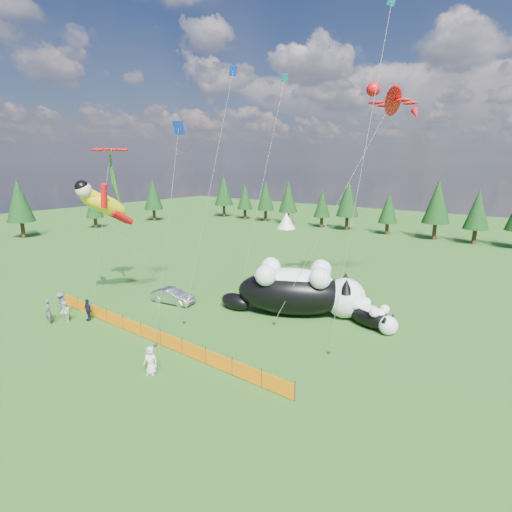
% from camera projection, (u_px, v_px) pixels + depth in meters
% --- Properties ---
extents(ground, '(160.00, 160.00, 0.00)m').
position_uv_depth(ground, '(186.00, 326.00, 28.19)').
color(ground, '#0D3409').
rests_on(ground, ground).
extents(safety_fence, '(22.06, 0.06, 1.10)m').
position_uv_depth(safety_fence, '(151.00, 334.00, 25.77)').
color(safety_fence, '#262626').
rests_on(safety_fence, ground).
extents(tree_line, '(90.00, 4.00, 8.00)m').
position_uv_depth(tree_line, '(401.00, 211.00, 61.89)').
color(tree_line, black).
rests_on(tree_line, ground).
extents(festival_tents, '(50.00, 3.20, 2.80)m').
position_uv_depth(festival_tents, '(472.00, 240.00, 52.08)').
color(festival_tents, white).
rests_on(festival_tents, ground).
extents(cat_large, '(10.43, 7.32, 4.05)m').
position_uv_depth(cat_large, '(299.00, 290.00, 30.11)').
color(cat_large, black).
rests_on(cat_large, ground).
extents(cat_small, '(4.69, 2.86, 1.75)m').
position_uv_depth(cat_small, '(371.00, 316.00, 27.91)').
color(cat_small, black).
rests_on(cat_small, ground).
extents(car, '(3.85, 1.95, 1.21)m').
position_uv_depth(car, '(173.00, 296.00, 32.69)').
color(car, '#B6B5BB').
rests_on(car, ground).
extents(spectator_a, '(0.79, 0.62, 1.89)m').
position_uv_depth(spectator_a, '(48.00, 312.00, 28.35)').
color(spectator_a, '#545459').
rests_on(spectator_a, ground).
extents(spectator_b, '(0.86, 0.66, 1.57)m').
position_uv_depth(spectator_b, '(65.00, 312.00, 28.75)').
color(spectator_b, silver).
rests_on(spectator_b, ground).
extents(spectator_c, '(0.99, 0.56, 1.64)m').
position_uv_depth(spectator_c, '(88.00, 310.00, 29.08)').
color(spectator_c, '#121A33').
rests_on(spectator_c, ground).
extents(spectator_d, '(1.22, 0.66, 1.85)m').
position_uv_depth(spectator_d, '(61.00, 304.00, 30.04)').
color(spectator_d, '#545459').
rests_on(spectator_d, ground).
extents(spectator_e, '(0.93, 0.78, 1.62)m').
position_uv_depth(spectator_e, '(150.00, 360.00, 21.67)').
color(spectator_e, silver).
rests_on(spectator_e, ground).
extents(superhero_kite, '(5.81, 6.17, 11.03)m').
position_uv_depth(superhero_kite, '(104.00, 204.00, 30.10)').
color(superhero_kite, yellow).
rests_on(superhero_kite, ground).
extents(gecko_kite, '(7.07, 12.14, 18.20)m').
position_uv_depth(gecko_kite, '(393.00, 101.00, 28.94)').
color(gecko_kite, red).
rests_on(gecko_kite, ground).
extents(flower_kite, '(3.45, 4.64, 12.45)m').
position_uv_depth(flower_kite, '(110.00, 152.00, 30.32)').
color(flower_kite, red).
rests_on(flower_kite, ground).
extents(diamond_kite_a, '(0.90, 6.86, 19.09)m').
position_uv_depth(diamond_kite_a, '(231.00, 84.00, 29.63)').
color(diamond_kite_a, '#0C2DC2').
rests_on(diamond_kite_a, ground).
extents(diamond_kite_b, '(0.56, 6.43, 21.84)m').
position_uv_depth(diamond_kite_b, '(389.00, 18.00, 23.75)').
color(diamond_kite_b, '#0B7287').
rests_on(diamond_kite_b, ground).
extents(diamond_kite_c, '(1.41, 2.40, 14.10)m').
position_uv_depth(diamond_kite_c, '(178.00, 135.00, 23.21)').
color(diamond_kite_c, '#0C2DC2').
rests_on(diamond_kite_c, ground).
extents(diamond_kite_d, '(1.59, 8.22, 19.88)m').
position_uv_depth(diamond_kite_d, '(282.00, 93.00, 34.02)').
color(diamond_kite_d, '#0B7287').
rests_on(diamond_kite_d, ground).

